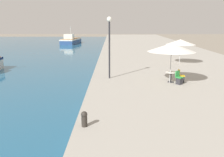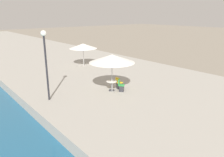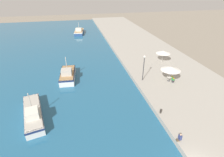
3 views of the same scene
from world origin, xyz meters
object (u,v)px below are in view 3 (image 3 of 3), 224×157
(person_at_quay, at_px, (180,138))
(fishing_boat_far, at_px, (79,31))
(fishing_boat_mid, at_px, (68,75))
(mooring_bollard, at_px, (161,111))
(fishing_boat_near, at_px, (33,113))
(cafe_umbrella_pink, at_px, (171,68))
(lamppost, at_px, (144,64))
(cafe_umbrella_white, at_px, (163,52))
(cafe_table, at_px, (169,78))
(cafe_chair_left, at_px, (173,79))
(cafe_chair_right, at_px, (173,80))

(person_at_quay, bearing_deg, fishing_boat_far, 98.84)
(fishing_boat_mid, xyz_separation_m, mooring_bollard, (11.95, -13.53, 0.18))
(fishing_boat_near, distance_m, fishing_boat_far, 44.27)
(fishing_boat_near, bearing_deg, cafe_umbrella_pink, -1.97)
(fishing_boat_far, bearing_deg, person_at_quay, -73.62)
(fishing_boat_mid, height_order, lamppost, lamppost)
(cafe_umbrella_white, relative_size, cafe_table, 3.75)
(fishing_boat_near, relative_size, cafe_chair_left, 9.16)
(fishing_boat_mid, xyz_separation_m, cafe_umbrella_white, (20.01, 2.23, 2.02))
(cafe_umbrella_white, height_order, mooring_bollard, cafe_umbrella_white)
(cafe_umbrella_pink, distance_m, cafe_chair_left, 2.31)
(cafe_umbrella_pink, height_order, mooring_bollard, cafe_umbrella_pink)
(cafe_umbrella_white, bearing_deg, mooring_bollard, -117.09)
(cafe_chair_right, distance_m, mooring_bollard, 9.12)
(fishing_boat_mid, height_order, fishing_boat_far, fishing_boat_mid)
(cafe_chair_left, xyz_separation_m, person_at_quay, (-6.13, -12.29, 0.09))
(fishing_boat_mid, bearing_deg, cafe_umbrella_white, 10.34)
(fishing_boat_mid, relative_size, mooring_bollard, 10.16)
(cafe_umbrella_pink, bearing_deg, fishing_boat_mid, 160.60)
(cafe_table, xyz_separation_m, lamppost, (-4.37, 1.30, 2.56))
(cafe_table, height_order, cafe_chair_left, cafe_chair_left)
(person_at_quay, height_order, lamppost, lamppost)
(fishing_boat_near, height_order, fishing_boat_far, fishing_boat_far)
(fishing_boat_near, distance_m, fishing_boat_mid, 11.01)
(fishing_boat_near, xyz_separation_m, person_at_quay, (16.25, -8.11, 0.34))
(cafe_table, bearing_deg, fishing_boat_near, -168.99)
(cafe_table, bearing_deg, cafe_chair_left, -2.05)
(fishing_boat_mid, xyz_separation_m, lamppost, (12.89, -4.57, 2.92))
(fishing_boat_far, xyz_separation_m, cafe_table, (13.43, -39.29, 0.45))
(cafe_chair_right, xyz_separation_m, person_at_quay, (-5.85, -11.74, 0.09))
(fishing_boat_far, xyz_separation_m, mooring_bollard, (8.13, -46.94, 0.27))
(fishing_boat_near, height_order, fishing_boat_mid, fishing_boat_mid)
(cafe_umbrella_pink, distance_m, cafe_chair_right, 2.26)
(cafe_chair_right, height_order, person_at_quay, person_at_quay)
(cafe_umbrella_pink, xyz_separation_m, mooring_bollard, (-5.20, -7.49, -2.13))
(lamppost, bearing_deg, cafe_umbrella_white, 43.68)
(fishing_boat_mid, xyz_separation_m, cafe_chair_right, (17.70, -6.45, 0.15))
(cafe_table, bearing_deg, fishing_boat_mid, 161.20)
(mooring_bollard, bearing_deg, lamppost, 84.01)
(mooring_bollard, bearing_deg, cafe_chair_left, 51.70)
(fishing_boat_far, xyz_separation_m, person_at_quay, (8.02, -51.60, 0.33))
(fishing_boat_far, relative_size, cafe_umbrella_white, 2.68)
(mooring_bollard, bearing_deg, fishing_boat_far, 99.82)
(cafe_umbrella_white, height_order, cafe_chair_right, cafe_umbrella_white)
(fishing_boat_mid, distance_m, fishing_boat_far, 33.63)
(lamppost, bearing_deg, person_at_quay, -94.37)
(mooring_bollard, bearing_deg, fishing_boat_mid, 131.46)
(cafe_chair_left, distance_m, cafe_chair_right, 0.62)
(cafe_chair_left, height_order, lamppost, lamppost)
(cafe_umbrella_pink, bearing_deg, fishing_boat_far, 108.66)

